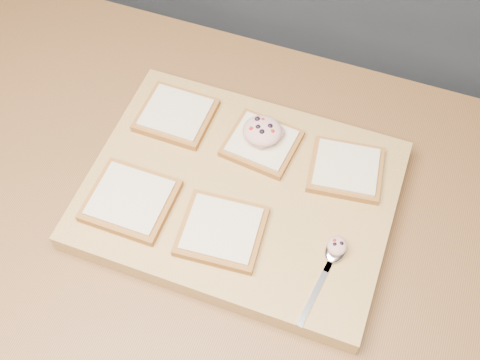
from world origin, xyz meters
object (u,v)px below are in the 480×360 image
object	(u,v)px
bread_far_center	(262,143)
spoon	(333,256)
cutting_board	(240,195)
tuna_salad_dollop	(263,131)

from	to	relation	value
bread_far_center	spoon	size ratio (longest dim) A/B	0.79
cutting_board	bread_far_center	world-z (taller)	bread_far_center
spoon	tuna_salad_dollop	bearing A→B (deg)	135.53
cutting_board	spoon	bearing A→B (deg)	-21.10
cutting_board	bread_far_center	bearing A→B (deg)	86.65
bread_far_center	tuna_salad_dollop	world-z (taller)	tuna_salad_dollop
cutting_board	bread_far_center	distance (m)	0.10
tuna_salad_dollop	spoon	world-z (taller)	tuna_salad_dollop
tuna_salad_dollop	spoon	bearing A→B (deg)	-44.47
bread_far_center	tuna_salad_dollop	xyz separation A→B (m)	(-0.00, 0.01, 0.02)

